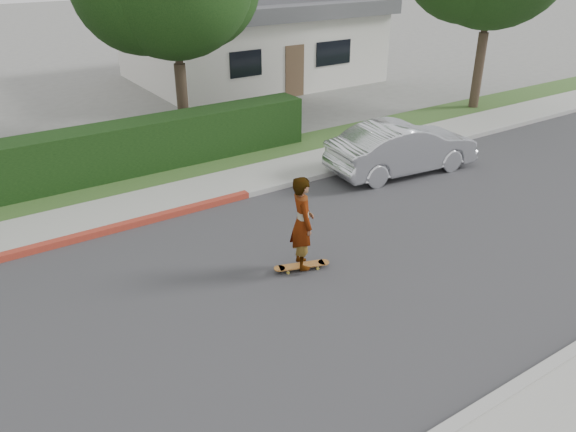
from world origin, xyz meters
name	(u,v)px	position (x,y,z in m)	size (l,w,h in m)	color
ground	(307,281)	(0.00, 0.00, 0.00)	(120.00, 120.00, 0.00)	slate
road	(307,281)	(0.00, 0.00, 0.01)	(60.00, 8.00, 0.01)	#2D2D30
curb_near	(478,412)	(0.00, -4.10, 0.07)	(60.00, 0.20, 0.15)	#9E9E99
curb_far	(212,203)	(0.00, 4.10, 0.07)	(60.00, 0.20, 0.15)	#9E9E99
sidewalk_far	(196,192)	(0.00, 5.00, 0.06)	(60.00, 1.60, 0.12)	gray
planting_strip	(172,173)	(0.00, 6.60, 0.05)	(60.00, 1.60, 0.10)	#2D4C1E
hedge	(51,164)	(-3.00, 7.20, 0.75)	(15.00, 1.00, 1.50)	black
house	(250,32)	(8.00, 16.00, 2.10)	(10.60, 8.60, 4.30)	beige
skateboard	(302,266)	(0.15, 0.41, 0.10)	(1.15, 0.57, 0.11)	#B29730
skateboarder	(302,223)	(0.15, 0.41, 1.06)	(0.69, 0.45, 1.89)	white
car_silver	(403,148)	(5.54, 3.23, 0.71)	(1.51, 4.34, 1.43)	silver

